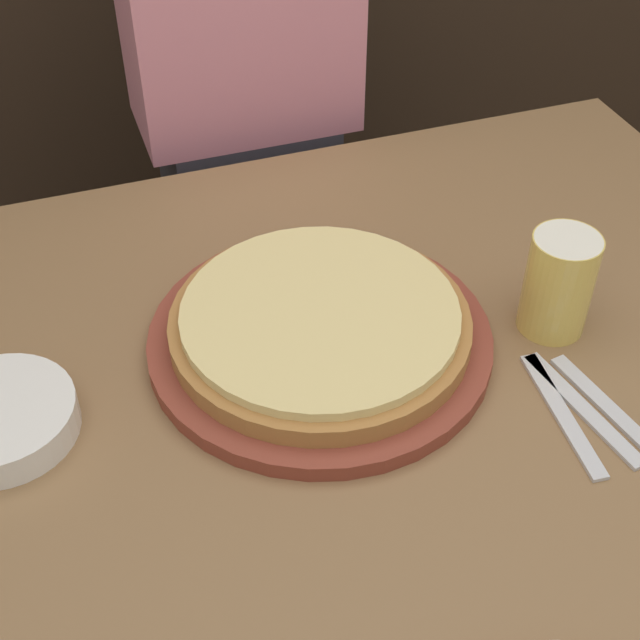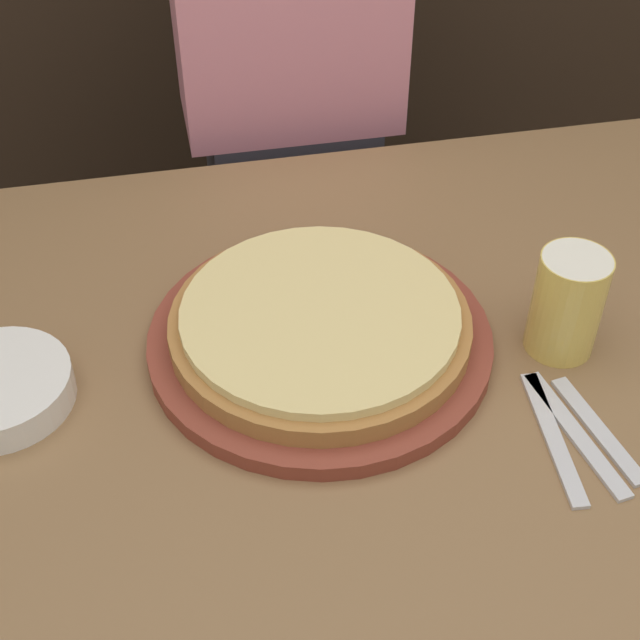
# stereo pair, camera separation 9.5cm
# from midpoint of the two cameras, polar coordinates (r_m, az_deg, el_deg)

# --- Properties ---
(dining_table) EXTENTS (1.10, 1.09, 0.72)m
(dining_table) POSITION_cam_midpoint_polar(r_m,az_deg,el_deg) (1.25, 7.28, -17.52)
(dining_table) COLOR olive
(dining_table) RESTS_ON ground_plane
(pizza_on_board) EXTENTS (0.39, 0.39, 0.06)m
(pizza_on_board) POSITION_cam_midpoint_polar(r_m,az_deg,el_deg) (1.01, 2.70, -0.73)
(pizza_on_board) COLOR brown
(pizza_on_board) RESTS_ON dining_table
(beer_glass) EXTENTS (0.08, 0.08, 0.13)m
(beer_glass) POSITION_cam_midpoint_polar(r_m,az_deg,el_deg) (1.03, 18.17, 1.12)
(beer_glass) COLOR #E5C65B
(beer_glass) RESTS_ON dining_table
(fork) EXTENTS (0.03, 0.18, 0.00)m
(fork) POSITION_cam_midpoint_polar(r_m,az_deg,el_deg) (0.97, 17.45, -7.28)
(fork) COLOR silver
(fork) RESTS_ON dining_table
(dinner_knife) EXTENTS (0.04, 0.18, 0.00)m
(dinner_knife) POSITION_cam_midpoint_polar(r_m,az_deg,el_deg) (0.98, 18.75, -7.00)
(dinner_knife) COLOR silver
(dinner_knife) RESTS_ON dining_table
(spoon) EXTENTS (0.04, 0.15, 0.00)m
(spoon) POSITION_cam_midpoint_polar(r_m,az_deg,el_deg) (0.99, 20.03, -6.73)
(spoon) COLOR silver
(spoon) RESTS_ON dining_table
(diner_person) EXTENTS (0.34, 0.20, 1.30)m
(diner_person) POSITION_cam_midpoint_polar(r_m,az_deg,el_deg) (1.53, -0.11, 10.91)
(diner_person) COLOR #33333D
(diner_person) RESTS_ON ground_plane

